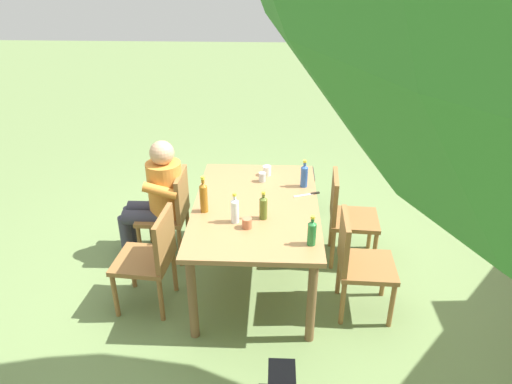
{
  "coord_description": "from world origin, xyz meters",
  "views": [
    {
      "loc": [
        3.5,
        0.15,
        2.7
      ],
      "look_at": [
        0.0,
        0.0,
        0.89
      ],
      "focal_mm": 33.46,
      "sensor_mm": 36.0,
      "label": 1
    }
  ],
  "objects_px": {
    "dining_table": "(256,214)",
    "chair_far_right": "(358,260)",
    "person_in_white_shirt": "(157,194)",
    "backpack_by_far_side": "(304,192)",
    "chair_far_left": "(346,213)",
    "bottle_blue": "(304,175)",
    "cup_white": "(267,171)",
    "chair_near_left": "(171,210)",
    "bottle_olive": "(263,207)",
    "bottle_green": "(312,232)",
    "table_knife": "(309,194)",
    "chair_near_right": "(152,255)",
    "bottle_amber": "(204,197)",
    "bottle_clear": "(235,210)",
    "cup_steel": "(262,177)",
    "cup_terracotta": "(247,223)"
  },
  "relations": [
    {
      "from": "dining_table",
      "to": "cup_terracotta",
      "type": "distance_m",
      "value": 0.39
    },
    {
      "from": "dining_table",
      "to": "bottle_olive",
      "type": "xyz_separation_m",
      "value": [
        0.22,
        0.07,
        0.19
      ]
    },
    {
      "from": "bottle_amber",
      "to": "backpack_by_far_side",
      "type": "relative_size",
      "value": 0.66
    },
    {
      "from": "bottle_green",
      "to": "backpack_by_far_side",
      "type": "relative_size",
      "value": 0.5
    },
    {
      "from": "chair_far_right",
      "to": "cup_white",
      "type": "height_order",
      "value": "chair_far_right"
    },
    {
      "from": "backpack_by_far_side",
      "to": "cup_white",
      "type": "bearing_deg",
      "value": -29.87
    },
    {
      "from": "dining_table",
      "to": "backpack_by_far_side",
      "type": "xyz_separation_m",
      "value": [
        -1.29,
        0.48,
        -0.45
      ]
    },
    {
      "from": "chair_far_left",
      "to": "bottle_green",
      "type": "xyz_separation_m",
      "value": [
        0.95,
        -0.39,
        0.38
      ]
    },
    {
      "from": "dining_table",
      "to": "chair_far_right",
      "type": "bearing_deg",
      "value": 66.06
    },
    {
      "from": "chair_far_left",
      "to": "backpack_by_far_side",
      "type": "height_order",
      "value": "chair_far_left"
    },
    {
      "from": "chair_far_left",
      "to": "bottle_blue",
      "type": "relative_size",
      "value": 3.39
    },
    {
      "from": "bottle_amber",
      "to": "bottle_olive",
      "type": "xyz_separation_m",
      "value": [
        0.09,
        0.48,
        -0.03
      ]
    },
    {
      "from": "cup_steel",
      "to": "cup_terracotta",
      "type": "bearing_deg",
      "value": -6.29
    },
    {
      "from": "chair_near_left",
      "to": "cup_white",
      "type": "height_order",
      "value": "chair_near_left"
    },
    {
      "from": "person_in_white_shirt",
      "to": "chair_far_right",
      "type": "bearing_deg",
      "value": 67.32
    },
    {
      "from": "chair_near_right",
      "to": "person_in_white_shirt",
      "type": "xyz_separation_m",
      "value": [
        -0.74,
        -0.11,
        0.17
      ]
    },
    {
      "from": "cup_terracotta",
      "to": "table_knife",
      "type": "height_order",
      "value": "cup_terracotta"
    },
    {
      "from": "bottle_amber",
      "to": "cup_white",
      "type": "distance_m",
      "value": 0.87
    },
    {
      "from": "cup_white",
      "to": "table_knife",
      "type": "xyz_separation_m",
      "value": [
        0.39,
        0.37,
        -0.04
      ]
    },
    {
      "from": "bottle_green",
      "to": "chair_far_left",
      "type": "bearing_deg",
      "value": 157.48
    },
    {
      "from": "chair_near_left",
      "to": "bottle_olive",
      "type": "xyz_separation_m",
      "value": [
        0.59,
        0.89,
        0.38
      ]
    },
    {
      "from": "person_in_white_shirt",
      "to": "chair_near_right",
      "type": "bearing_deg",
      "value": 8.36
    },
    {
      "from": "bottle_clear",
      "to": "bottle_blue",
      "type": "bearing_deg",
      "value": 138.86
    },
    {
      "from": "bottle_clear",
      "to": "cup_steel",
      "type": "relative_size",
      "value": 2.93
    },
    {
      "from": "chair_near_right",
      "to": "person_in_white_shirt",
      "type": "relative_size",
      "value": 0.74
    },
    {
      "from": "bottle_olive",
      "to": "backpack_by_far_side",
      "type": "xyz_separation_m",
      "value": [
        -1.51,
        0.41,
        -0.64
      ]
    },
    {
      "from": "backpack_by_far_side",
      "to": "table_knife",
      "type": "bearing_deg",
      "value": -1.53
    },
    {
      "from": "chair_near_right",
      "to": "bottle_amber",
      "type": "bearing_deg",
      "value": 121.19
    },
    {
      "from": "person_in_white_shirt",
      "to": "backpack_by_far_side",
      "type": "relative_size",
      "value": 2.49
    },
    {
      "from": "person_in_white_shirt",
      "to": "bottle_blue",
      "type": "distance_m",
      "value": 1.36
    },
    {
      "from": "chair_near_left",
      "to": "table_knife",
      "type": "distance_m",
      "value": 1.32
    },
    {
      "from": "chair_near_right",
      "to": "cup_steel",
      "type": "bearing_deg",
      "value": 133.79
    },
    {
      "from": "chair_near_left",
      "to": "backpack_by_far_side",
      "type": "height_order",
      "value": "chair_near_left"
    },
    {
      "from": "cup_white",
      "to": "table_knife",
      "type": "distance_m",
      "value": 0.54
    },
    {
      "from": "chair_far_right",
      "to": "bottle_green",
      "type": "distance_m",
      "value": 0.59
    },
    {
      "from": "bottle_olive",
      "to": "cup_white",
      "type": "height_order",
      "value": "bottle_olive"
    },
    {
      "from": "cup_white",
      "to": "backpack_by_far_side",
      "type": "bearing_deg",
      "value": 150.13
    },
    {
      "from": "dining_table",
      "to": "chair_far_right",
      "type": "height_order",
      "value": "chair_far_right"
    },
    {
      "from": "bottle_blue",
      "to": "cup_terracotta",
      "type": "xyz_separation_m",
      "value": [
        0.73,
        -0.47,
        -0.07
      ]
    },
    {
      "from": "person_in_white_shirt",
      "to": "bottle_amber",
      "type": "height_order",
      "value": "person_in_white_shirt"
    },
    {
      "from": "dining_table",
      "to": "chair_far_left",
      "type": "distance_m",
      "value": 0.92
    },
    {
      "from": "bottle_amber",
      "to": "cup_terracotta",
      "type": "xyz_separation_m",
      "value": [
        0.24,
        0.36,
        -0.1
      ]
    },
    {
      "from": "chair_near_right",
      "to": "chair_far_right",
      "type": "height_order",
      "value": "same"
    },
    {
      "from": "chair_near_left",
      "to": "bottle_olive",
      "type": "distance_m",
      "value": 1.13
    },
    {
      "from": "chair_near_right",
      "to": "bottle_green",
      "type": "height_order",
      "value": "bottle_green"
    },
    {
      "from": "person_in_white_shirt",
      "to": "chair_far_left",
      "type": "bearing_deg",
      "value": 90.18
    },
    {
      "from": "bottle_clear",
      "to": "bottle_olive",
      "type": "bearing_deg",
      "value": 106.63
    },
    {
      "from": "bottle_green",
      "to": "bottle_olive",
      "type": "relative_size",
      "value": 0.99
    },
    {
      "from": "chair_far_right",
      "to": "bottle_amber",
      "type": "bearing_deg",
      "value": -100.75
    },
    {
      "from": "dining_table",
      "to": "bottle_olive",
      "type": "height_order",
      "value": "bottle_olive"
    }
  ]
}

